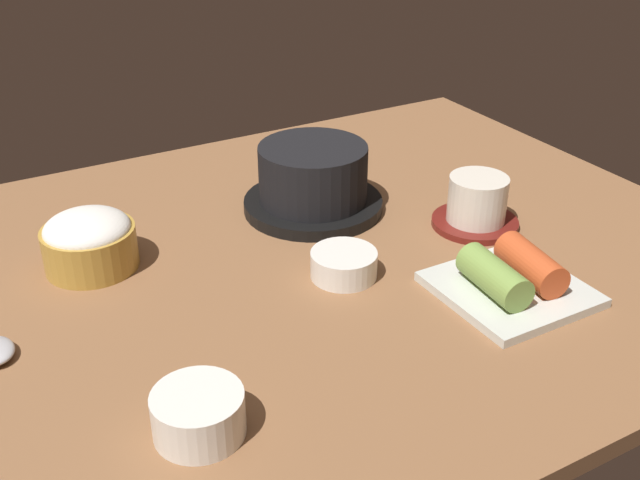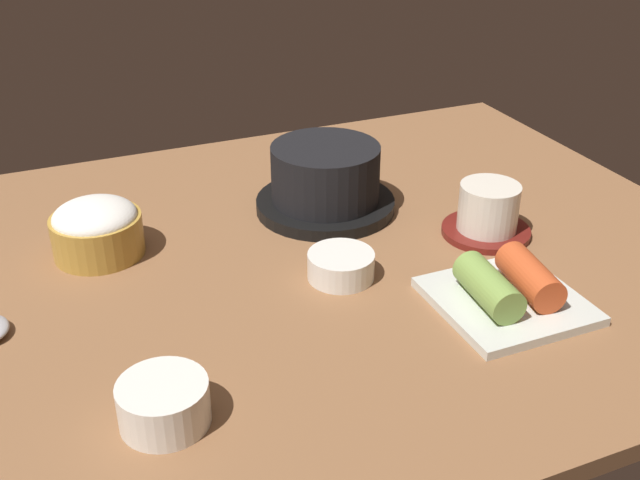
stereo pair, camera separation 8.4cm
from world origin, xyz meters
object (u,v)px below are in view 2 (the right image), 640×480
at_px(tea_cup_with_saucer, 488,212).
at_px(rice_bowl, 97,228).
at_px(side_bowl_near, 164,402).
at_px(banchan_cup_center, 341,265).
at_px(kimchi_plate, 508,291).
at_px(stone_pot, 325,180).

bearing_deg(tea_cup_with_saucer, rice_bowl, 162.91).
bearing_deg(side_bowl_near, tea_cup_with_saucer, 22.02).
bearing_deg(banchan_cup_center, side_bowl_near, -146.38).
xyz_separation_m(tea_cup_with_saucer, kimchi_plate, (-0.07, -0.14, -0.01)).
height_order(stone_pot, tea_cup_with_saucer, stone_pot).
height_order(tea_cup_with_saucer, banchan_cup_center, tea_cup_with_saucer).
relative_size(stone_pot, rice_bowl, 1.72).
bearing_deg(banchan_cup_center, rice_bowl, 146.25).
height_order(tea_cup_with_saucer, side_bowl_near, tea_cup_with_saucer).
relative_size(rice_bowl, side_bowl_near, 1.35).
height_order(rice_bowl, side_bowl_near, rice_bowl).
height_order(rice_bowl, tea_cup_with_saucer, same).
bearing_deg(rice_bowl, kimchi_plate, -36.60).
distance_m(rice_bowl, tea_cup_with_saucer, 0.45).
bearing_deg(banchan_cup_center, kimchi_plate, -41.11).
relative_size(stone_pot, side_bowl_near, 2.33).
bearing_deg(tea_cup_with_saucer, kimchi_plate, -116.01).
distance_m(banchan_cup_center, kimchi_plate, 0.18).
height_order(stone_pot, banchan_cup_center, stone_pot).
bearing_deg(stone_pot, side_bowl_near, -131.89).
height_order(stone_pot, kimchi_plate, stone_pot).
height_order(rice_bowl, kimchi_plate, rice_bowl).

